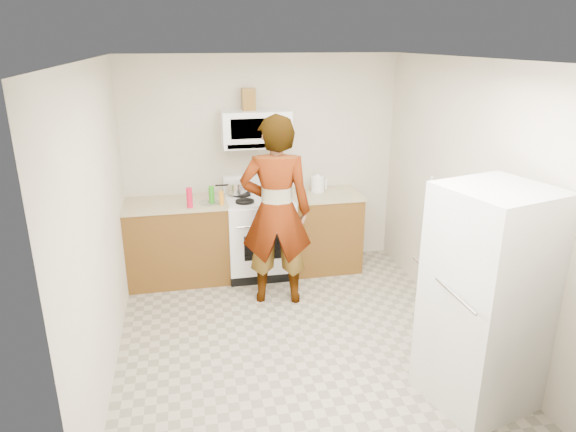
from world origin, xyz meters
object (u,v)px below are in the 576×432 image
object	(u,v)px
fridge	(486,299)
kettle	(317,184)
person	(276,212)
gas_range	(260,234)
microwave	(256,129)
saucepan	(237,188)

from	to	relation	value
fridge	kettle	world-z (taller)	fridge
person	kettle	size ratio (longest dim) A/B	10.88
gas_range	microwave	world-z (taller)	microwave
person	saucepan	world-z (taller)	person
microwave	kettle	size ratio (longest dim) A/B	4.18
kettle	saucepan	xyz separation A→B (m)	(-0.95, 0.08, -0.01)
person	kettle	world-z (taller)	person
fridge	saucepan	bearing A→B (deg)	104.08
gas_range	person	distance (m)	0.87
kettle	saucepan	size ratio (longest dim) A/B	0.80
fridge	saucepan	distance (m)	3.14
fridge	kettle	size ratio (longest dim) A/B	9.35
fridge	saucepan	size ratio (longest dim) A/B	7.50
gas_range	kettle	distance (m)	0.90
gas_range	fridge	bearing A→B (deg)	-63.64
gas_range	saucepan	world-z (taller)	gas_range
fridge	kettle	bearing A→B (deg)	87.21
microwave	person	size ratio (longest dim) A/B	0.38
gas_range	saucepan	size ratio (longest dim) A/B	4.99
microwave	saucepan	xyz separation A→B (m)	(-0.23, 0.03, -0.68)
microwave	saucepan	bearing A→B (deg)	172.03
gas_range	fridge	distance (m)	2.91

